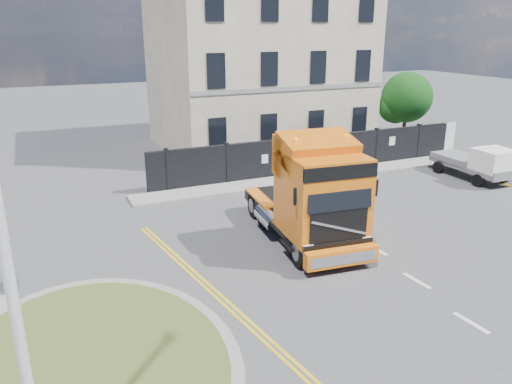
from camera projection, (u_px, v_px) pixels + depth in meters
name	position (u px, v px, depth m)	size (l,w,h in m)	color
ground	(297.00, 260.00, 16.71)	(120.00, 120.00, 0.00)	#424244
traffic_island	(91.00, 366.00, 11.35)	(6.80, 6.80, 0.17)	gray
hoarding_fence	(323.00, 153.00, 26.75)	(18.80, 0.25, 2.00)	black
georgian_building	(256.00, 55.00, 31.53)	(12.30, 10.30, 12.80)	beige
tree	(404.00, 100.00, 31.86)	(3.20, 3.20, 4.80)	#382619
pavement_far	(323.00, 176.00, 26.05)	(20.00, 1.60, 0.12)	gray
truck	(314.00, 198.00, 17.29)	(3.15, 6.84, 3.96)	black
flatbed_pickup	(484.00, 163.00, 24.92)	(1.92, 4.35, 1.79)	slate
lamppost_island	(8.00, 272.00, 7.07)	(0.24, 0.49, 7.89)	silver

